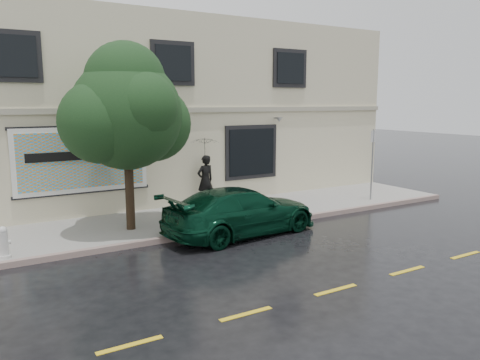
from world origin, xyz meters
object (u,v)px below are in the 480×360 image
street_tree (127,115)px  pedestrian (205,180)px  fire_hydrant (3,243)px  car (241,211)px

street_tree → pedestrian: bearing=27.9°
pedestrian → street_tree: size_ratio=0.37×
street_tree → fire_hydrant: 4.68m
pedestrian → fire_hydrant: bearing=13.5°
car → fire_hydrant: car is taller
street_tree → fire_hydrant: bearing=-163.7°
car → fire_hydrant: size_ratio=6.08×
car → pedestrian: pedestrian is taller
pedestrian → fire_hydrant: (-6.83, -2.80, -0.53)m
car → fire_hydrant: (-6.26, 0.70, -0.17)m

